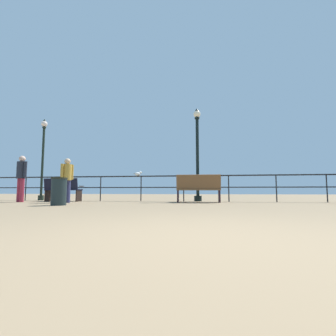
{
  "coord_description": "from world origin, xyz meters",
  "views": [
    {
      "loc": [
        0.05,
        -2.22,
        0.42
      ],
      "look_at": [
        -1.43,
        7.21,
        1.3
      ],
      "focal_mm": 26.55,
      "sensor_mm": 36.0,
      "label": 1
    }
  ],
  "objects": [
    {
      "name": "bench_near_left",
      "position": [
        -0.26,
        6.92,
        0.54
      ],
      "size": [
        1.61,
        0.77,
        1.01
      ],
      "color": "brown",
      "rests_on": "ground_plane"
    },
    {
      "name": "ground_plane",
      "position": [
        0.0,
        0.0,
        0.0
      ],
      "size": [
        60.0,
        60.0,
        0.0
      ],
      "primitive_type": "plane",
      "color": "#907555"
    },
    {
      "name": "trash_bin",
      "position": [
        -4.22,
        4.46,
        0.4
      ],
      "size": [
        0.45,
        0.45,
        0.81
      ],
      "color": "black",
      "rests_on": "ground_plane"
    },
    {
      "name": "pier_railing",
      "position": [
        0.0,
        7.71,
        0.76
      ],
      "size": [
        19.37,
        0.05,
        1.04
      ],
      "color": "black",
      "rests_on": "ground_plane"
    },
    {
      "name": "person_by_bench",
      "position": [
        -4.83,
        5.87,
        0.9
      ],
      "size": [
        0.3,
        0.47,
        1.57
      ],
      "color": "navy",
      "rests_on": "ground_plane"
    },
    {
      "name": "lamppost_center",
      "position": [
        -0.33,
        8.0,
        2.03
      ],
      "size": [
        0.3,
        0.3,
        3.88
      ],
      "color": "black",
      "rests_on": "ground_plane"
    },
    {
      "name": "lamppost_left",
      "position": [
        -7.36,
        8.0,
        2.04
      ],
      "size": [
        0.27,
        0.27,
        3.75
      ],
      "color": "black",
      "rests_on": "ground_plane"
    },
    {
      "name": "person_at_railing",
      "position": [
        -6.92,
        6.2,
        1.01
      ],
      "size": [
        0.54,
        0.34,
        1.76
      ],
      "color": "maroon",
      "rests_on": "ground_plane"
    },
    {
      "name": "seagull_on_rail",
      "position": [
        -2.77,
        7.72,
        1.13
      ],
      "size": [
        0.33,
        0.34,
        0.2
      ],
      "color": "silver",
      "rests_on": "pier_railing"
    },
    {
      "name": "bench_far_left",
      "position": [
        -5.66,
        6.94,
        0.51
      ],
      "size": [
        1.41,
        0.65,
        0.91
      ],
      "color": "black",
      "rests_on": "ground_plane"
    }
  ]
}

